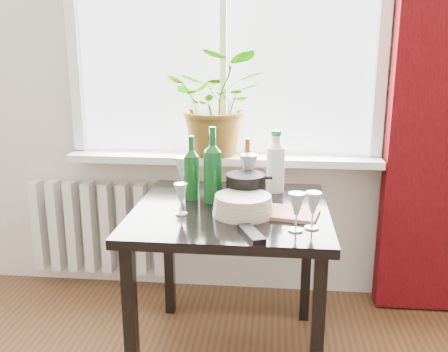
# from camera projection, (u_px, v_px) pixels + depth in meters

# --- Properties ---
(window) EXTENTS (1.72, 0.08, 1.62)m
(window) POSITION_uv_depth(u_px,v_px,m) (224.00, 13.00, 2.63)
(window) COLOR white
(window) RESTS_ON ground
(windowsill) EXTENTS (1.72, 0.20, 0.04)m
(windowsill) POSITION_uv_depth(u_px,v_px,m) (223.00, 159.00, 2.76)
(windowsill) COLOR silver
(windowsill) RESTS_ON ground
(curtain) EXTENTS (0.50, 0.12, 2.56)m
(curtain) POSITION_uv_depth(u_px,v_px,m) (444.00, 73.00, 2.50)
(curtain) COLOR #390507
(curtain) RESTS_ON ground
(radiator) EXTENTS (0.80, 0.10, 0.55)m
(radiator) POSITION_uv_depth(u_px,v_px,m) (99.00, 227.00, 2.98)
(radiator) COLOR silver
(radiator) RESTS_ON ground
(table) EXTENTS (0.85, 0.85, 0.74)m
(table) POSITION_uv_depth(u_px,v_px,m) (231.00, 227.00, 2.22)
(table) COLOR black
(table) RESTS_ON ground
(potted_plant) EXTENTS (0.53, 0.46, 0.57)m
(potted_plant) POSITION_uv_depth(u_px,v_px,m) (218.00, 103.00, 2.70)
(potted_plant) COLOR #36681B
(potted_plant) RESTS_ON windowsill
(wine_bottle_left) EXTENTS (0.07, 0.07, 0.30)m
(wine_bottle_left) POSITION_uv_depth(u_px,v_px,m) (192.00, 168.00, 2.29)
(wine_bottle_left) COLOR #0D4515
(wine_bottle_left) RESTS_ON table
(wine_bottle_right) EXTENTS (0.08, 0.08, 0.35)m
(wine_bottle_right) POSITION_uv_depth(u_px,v_px,m) (213.00, 164.00, 2.24)
(wine_bottle_right) COLOR #0D4518
(wine_bottle_right) RESTS_ON table
(bottle_amber) EXTENTS (0.08, 0.08, 0.25)m
(bottle_amber) POSITION_uv_depth(u_px,v_px,m) (247.00, 163.00, 2.48)
(bottle_amber) COLOR maroon
(bottle_amber) RESTS_ON table
(cleaning_bottle) EXTENTS (0.11, 0.11, 0.31)m
(cleaning_bottle) POSITION_uv_depth(u_px,v_px,m) (276.00, 161.00, 2.40)
(cleaning_bottle) COLOR silver
(cleaning_bottle) RESTS_ON table
(wineglass_front_right) EXTENTS (0.08, 0.08, 0.15)m
(wineglass_front_right) POSITION_uv_depth(u_px,v_px,m) (296.00, 212.00, 1.90)
(wineglass_front_right) COLOR silver
(wineglass_front_right) RESTS_ON table
(wineglass_far_right) EXTENTS (0.07, 0.07, 0.15)m
(wineglass_far_right) POSITION_uv_depth(u_px,v_px,m) (313.00, 210.00, 1.93)
(wineglass_far_right) COLOR silver
(wineglass_far_right) RESTS_ON table
(wineglass_back_center) EXTENTS (0.11, 0.11, 0.21)m
(wineglass_back_center) POSITION_uv_depth(u_px,v_px,m) (248.00, 175.00, 2.34)
(wineglass_back_center) COLOR silver
(wineglass_back_center) RESTS_ON table
(wineglass_back_left) EXTENTS (0.08, 0.08, 0.17)m
(wineglass_back_left) POSITION_uv_depth(u_px,v_px,m) (182.00, 173.00, 2.44)
(wineglass_back_left) COLOR silver
(wineglass_back_left) RESTS_ON table
(wineglass_front_left) EXTENTS (0.06, 0.06, 0.14)m
(wineglass_front_left) POSITION_uv_depth(u_px,v_px,m) (181.00, 199.00, 2.09)
(wineglass_front_left) COLOR silver
(wineglass_front_left) RESTS_ON table
(plate_stack) EXTENTS (0.28, 0.28, 0.08)m
(plate_stack) POSITION_uv_depth(u_px,v_px,m) (243.00, 205.00, 2.10)
(plate_stack) COLOR beige
(plate_stack) RESTS_ON table
(fondue_pot) EXTENTS (0.21, 0.18, 0.14)m
(fondue_pot) POSITION_uv_depth(u_px,v_px,m) (246.00, 189.00, 2.23)
(fondue_pot) COLOR black
(fondue_pot) RESTS_ON table
(tv_remote) EXTENTS (0.12, 0.18, 0.02)m
(tv_remote) POSITION_uv_depth(u_px,v_px,m) (251.00, 233.00, 1.87)
(tv_remote) COLOR black
(tv_remote) RESTS_ON table
(cutting_board) EXTENTS (0.32, 0.24, 0.02)m
(cutting_board) POSITION_uv_depth(u_px,v_px,m) (284.00, 213.00, 2.11)
(cutting_board) COLOR #A9684C
(cutting_board) RESTS_ON table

